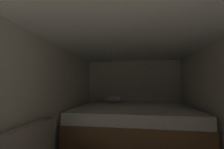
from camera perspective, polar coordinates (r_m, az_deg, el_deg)
wall_back at (r=4.47m, az=8.15°, el=-7.52°), size 2.75×0.05×1.97m
wall_left at (r=2.51m, az=-25.38°, el=-9.99°), size 0.05×4.73×1.97m
ceiling_slab at (r=2.20m, az=7.45°, el=15.50°), size 2.75×4.73×0.05m
bed at (r=3.55m, az=8.05°, el=-18.17°), size 2.53×1.90×0.98m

